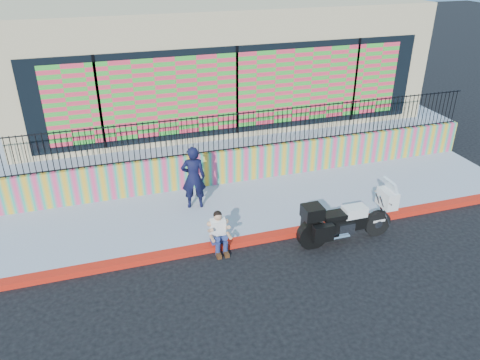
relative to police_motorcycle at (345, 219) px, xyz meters
name	(u,v)px	position (x,y,z in m)	size (l,w,h in m)	color
ground	(282,237)	(-1.44, 0.66, -0.68)	(90.00, 90.00, 0.00)	black
red_curb	(283,234)	(-1.44, 0.66, -0.61)	(16.00, 0.30, 0.15)	#B8110D
sidewalk	(262,205)	(-1.44, 2.31, -0.61)	(16.00, 3.00, 0.15)	#8A93A6
mural_wall	(245,164)	(-1.44, 3.91, 0.02)	(16.00, 0.20, 1.10)	#E73D70
metal_fence	(245,130)	(-1.44, 3.91, 1.17)	(15.80, 0.04, 1.20)	black
elevated_platform	(207,116)	(-1.44, 9.01, -0.06)	(16.00, 10.00, 1.25)	#8A93A6
storefront_building	(206,53)	(-1.44, 8.79, 2.57)	(14.00, 8.06, 4.00)	tan
police_motorcycle	(345,219)	(0.00, 0.00, 0.00)	(2.62, 0.86, 1.63)	black
police_officer	(193,177)	(-3.38, 2.69, 0.41)	(0.69, 0.45, 1.88)	black
seated_man	(219,236)	(-3.20, 0.56, -0.23)	(0.54, 0.71, 1.06)	navy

